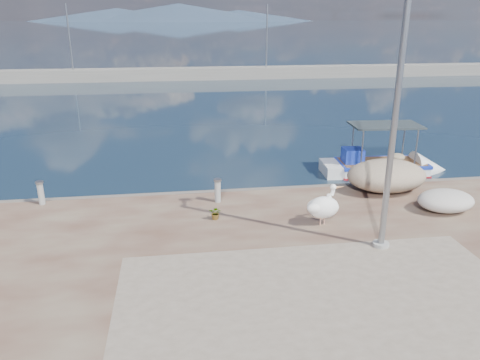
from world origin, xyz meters
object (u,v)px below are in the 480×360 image
(boat_right, at_px, (380,169))
(pelican, at_px, (324,207))
(lamp_post, at_px, (394,126))
(bollard_near, at_px, (218,190))

(boat_right, relative_size, pelican, 4.13)
(boat_right, bearing_deg, lamp_post, -110.25)
(lamp_post, bearing_deg, bollard_near, 137.04)
(boat_right, distance_m, lamp_post, 8.76)
(pelican, xyz_separation_m, lamp_post, (1.12, -1.54, 2.73))
(boat_right, height_order, lamp_post, lamp_post)
(pelican, height_order, lamp_post, lamp_post)
(boat_right, relative_size, bollard_near, 6.55)
(boat_right, height_order, bollard_near, boat_right)
(boat_right, bearing_deg, pelican, -123.45)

